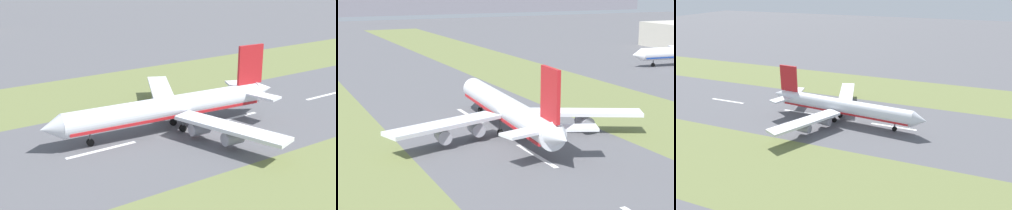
% 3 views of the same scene
% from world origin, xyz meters
% --- Properties ---
extents(ground_plane, '(800.00, 800.00, 0.00)m').
position_xyz_m(ground_plane, '(0.00, 0.00, 0.00)').
color(ground_plane, '#56565B').
extents(grass_median_east, '(40.00, 600.00, 0.01)m').
position_xyz_m(grass_median_east, '(45.00, 0.00, 0.00)').
color(grass_median_east, olive).
rests_on(grass_median_east, ground).
extents(centreline_dash_mid, '(1.20, 18.00, 0.01)m').
position_xyz_m(centreline_dash_mid, '(0.00, -23.16, 0.01)').
color(centreline_dash_mid, silver).
rests_on(centreline_dash_mid, ground).
extents(centreline_dash_far, '(1.20, 18.00, 0.01)m').
position_xyz_m(centreline_dash_far, '(0.00, 16.84, 0.01)').
color(centreline_dash_far, silver).
rests_on(centreline_dash_far, ground).
extents(airplane_main_jet, '(63.92, 67.22, 20.20)m').
position_xyz_m(airplane_main_jet, '(1.85, -5.06, 6.02)').
color(airplane_main_jet, silver).
rests_on(airplane_main_jet, ground).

